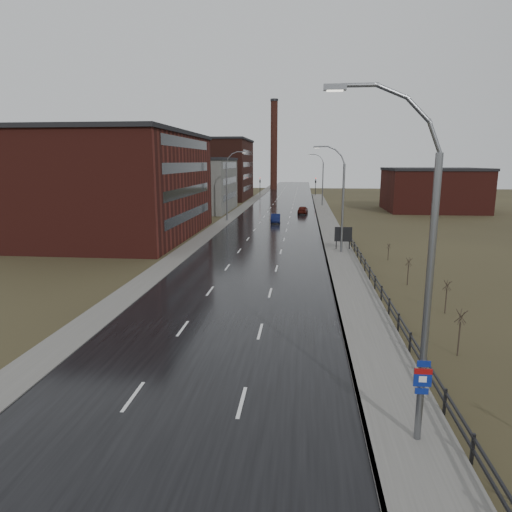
% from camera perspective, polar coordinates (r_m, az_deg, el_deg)
% --- Properties ---
extents(ground, '(320.00, 320.00, 0.00)m').
position_cam_1_polar(ground, '(16.82, -12.35, -23.91)').
color(ground, '#2D2819').
rests_on(ground, ground).
extents(road, '(14.00, 300.00, 0.06)m').
position_cam_1_polar(road, '(73.70, 2.27, 4.16)').
color(road, black).
rests_on(road, ground).
extents(sidewalk_right, '(3.20, 180.00, 0.18)m').
position_cam_1_polar(sidewalk_right, '(49.03, 10.44, 0.19)').
color(sidewalk_right, '#595651').
rests_on(sidewalk_right, ground).
extents(curb_right, '(0.16, 180.00, 0.18)m').
position_cam_1_polar(curb_right, '(48.93, 8.66, 0.23)').
color(curb_right, slate).
rests_on(curb_right, ground).
extents(sidewalk_left, '(2.40, 260.00, 0.12)m').
position_cam_1_polar(sidewalk_left, '(74.67, -4.04, 4.26)').
color(sidewalk_left, '#595651').
rests_on(sidewalk_left, ground).
extents(warehouse_near, '(22.44, 28.56, 13.50)m').
position_cam_1_polar(warehouse_near, '(63.41, -18.13, 8.47)').
color(warehouse_near, '#471914').
rests_on(warehouse_near, ground).
extents(warehouse_mid, '(16.32, 20.40, 10.50)m').
position_cam_1_polar(warehouse_mid, '(93.80, -8.14, 8.88)').
color(warehouse_mid, slate).
rests_on(warehouse_mid, ground).
extents(warehouse_far, '(26.52, 24.48, 15.50)m').
position_cam_1_polar(warehouse_far, '(124.05, -7.07, 10.73)').
color(warehouse_far, '#331611').
rests_on(warehouse_far, ground).
extents(building_right, '(18.36, 16.32, 8.50)m').
position_cam_1_polar(building_right, '(98.47, 21.23, 7.76)').
color(building_right, '#471914').
rests_on(building_right, ground).
extents(smokestack, '(2.70, 2.70, 30.70)m').
position_cam_1_polar(smokestack, '(163.36, 2.26, 13.74)').
color(smokestack, '#331611').
rests_on(smokestack, ground).
extents(streetlight_main, '(3.91, 0.29, 12.11)m').
position_cam_1_polar(streetlight_main, '(15.82, 19.76, -2.39)').
color(streetlight_main, slate).
rests_on(streetlight_main, ground).
extents(streetlight_right_mid, '(3.36, 0.28, 11.35)m').
position_cam_1_polar(streetlight_right_mid, '(49.22, 10.48, 7.00)').
color(streetlight_right_mid, slate).
rests_on(streetlight_right_mid, ground).
extents(streetlight_left, '(3.36, 0.28, 11.35)m').
position_cam_1_polar(streetlight_left, '(76.02, -3.46, 8.77)').
color(streetlight_left, slate).
rests_on(streetlight_left, ground).
extents(streetlight_right_far, '(3.36, 0.28, 11.35)m').
position_cam_1_polar(streetlight_right_far, '(103.06, 8.18, 9.45)').
color(streetlight_right_far, slate).
rests_on(streetlight_right_far, ground).
extents(guardrail, '(0.10, 53.05, 1.10)m').
position_cam_1_polar(guardrail, '(32.99, 15.61, -4.58)').
color(guardrail, black).
rests_on(guardrail, ground).
extents(shrub_c, '(0.58, 0.61, 2.45)m').
position_cam_1_polar(shrub_c, '(25.53, 24.10, -8.61)').
color(shrub_c, '#382D23').
rests_on(shrub_c, ground).
extents(shrub_d, '(0.53, 0.55, 2.21)m').
position_cam_1_polar(shrub_d, '(32.18, 22.69, -4.62)').
color(shrub_d, '#382D23').
rests_on(shrub_d, ground).
extents(shrub_e, '(0.54, 0.56, 2.25)m').
position_cam_1_polar(shrub_e, '(38.35, 18.49, -1.75)').
color(shrub_e, '#382D23').
rests_on(shrub_e, ground).
extents(shrub_f, '(0.41, 0.43, 1.71)m').
position_cam_1_polar(shrub_f, '(47.57, 16.22, 0.56)').
color(shrub_f, '#382D23').
rests_on(shrub_f, ground).
extents(billboard, '(1.91, 0.17, 2.66)m').
position_cam_1_polar(billboard, '(51.33, 10.85, 2.59)').
color(billboard, black).
rests_on(billboard, ground).
extents(traffic_light_left, '(0.58, 2.73, 5.30)m').
position_cam_1_polar(traffic_light_left, '(133.61, 0.50, 9.53)').
color(traffic_light_left, black).
rests_on(traffic_light_left, ground).
extents(traffic_light_right, '(0.58, 2.73, 5.30)m').
position_cam_1_polar(traffic_light_right, '(133.05, 7.47, 9.42)').
color(traffic_light_right, black).
rests_on(traffic_light_right, ground).
extents(car_near, '(1.60, 4.26, 1.39)m').
position_cam_1_polar(car_near, '(73.94, 2.47, 4.70)').
color(car_near, '#0B1137').
rests_on(car_near, ground).
extents(car_far, '(2.14, 4.50, 1.49)m').
position_cam_1_polar(car_far, '(86.94, 5.87, 5.73)').
color(car_far, '#41100A').
rests_on(car_far, ground).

